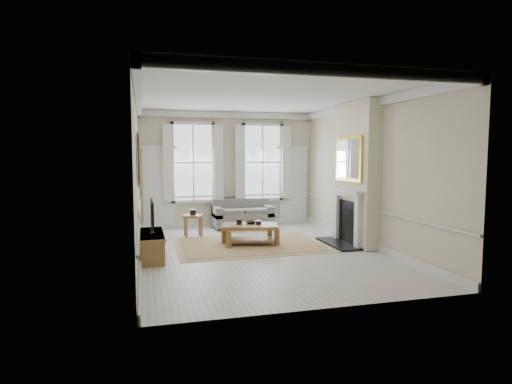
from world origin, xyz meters
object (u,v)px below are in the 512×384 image
object	(u,v)px
sofa	(242,216)
tv_stand	(152,246)
coffee_table	(250,228)
side_table	(193,219)

from	to	relation	value
sofa	tv_stand	distance (m)	4.09
sofa	tv_stand	bearing A→B (deg)	-130.49
tv_stand	coffee_table	bearing A→B (deg)	17.57
side_table	coffee_table	bearing A→B (deg)	-49.20
coffee_table	tv_stand	size ratio (longest dim) A/B	0.98
side_table	coffee_table	world-z (taller)	side_table
coffee_table	sofa	bearing A→B (deg)	94.63
sofa	tv_stand	world-z (taller)	sofa
side_table	tv_stand	bearing A→B (deg)	-117.57
tv_stand	sofa	bearing A→B (deg)	49.51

